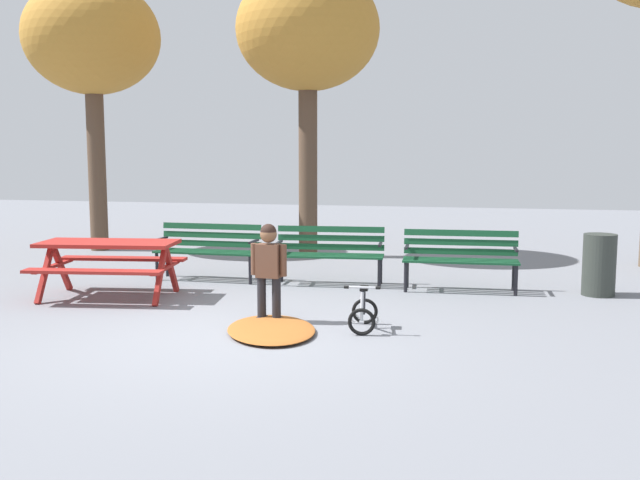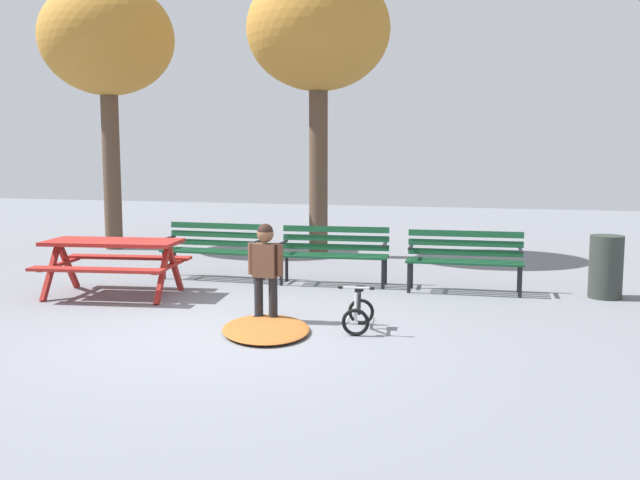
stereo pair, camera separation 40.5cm
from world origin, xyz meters
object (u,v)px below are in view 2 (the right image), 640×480
(picnic_table, at_px, (113,253))
(park_bench_right, at_px, (465,256))
(park_bench_far_left, at_px, (215,246))
(kids_bicycle, at_px, (358,312))
(child_standing, at_px, (266,264))
(trash_bin, at_px, (606,267))
(park_bench_left, at_px, (334,250))

(picnic_table, distance_m, park_bench_right, 4.85)
(park_bench_far_left, relative_size, kids_bicycle, 2.75)
(park_bench_right, relative_size, kids_bicycle, 2.77)
(child_standing, xyz_separation_m, trash_bin, (3.98, 2.45, -0.26))
(park_bench_left, xyz_separation_m, child_standing, (-0.21, -2.48, 0.17))
(park_bench_left, height_order, kids_bicycle, park_bench_left)
(kids_bicycle, bearing_deg, park_bench_far_left, 137.34)
(park_bench_far_left, height_order, park_bench_right, same)
(park_bench_right, height_order, child_standing, child_standing)
(park_bench_left, xyz_separation_m, trash_bin, (3.77, -0.03, -0.09))
(park_bench_far_left, distance_m, trash_bin, 5.66)
(picnic_table, height_order, park_bench_right, park_bench_right)
(park_bench_right, relative_size, trash_bin, 1.91)
(park_bench_left, relative_size, kids_bicycle, 2.79)
(park_bench_right, distance_m, kids_bicycle, 2.71)
(park_bench_far_left, distance_m, kids_bicycle, 3.83)
(kids_bicycle, bearing_deg, park_bench_left, 109.35)
(picnic_table, height_order, park_bench_far_left, park_bench_far_left)
(park_bench_left, relative_size, child_standing, 1.42)
(kids_bicycle, distance_m, trash_bin, 3.85)
(park_bench_left, bearing_deg, picnic_table, -149.28)
(park_bench_right, bearing_deg, trash_bin, 1.97)
(park_bench_right, distance_m, child_standing, 3.19)
(child_standing, relative_size, kids_bicycle, 1.96)
(picnic_table, distance_m, park_bench_far_left, 1.79)
(park_bench_left, distance_m, park_bench_right, 1.91)
(child_standing, bearing_deg, park_bench_right, 48.49)
(picnic_table, xyz_separation_m, kids_bicycle, (3.62, -0.99, -0.39))
(park_bench_left, height_order, trash_bin, park_bench_left)
(park_bench_far_left, height_order, child_standing, child_standing)
(kids_bicycle, height_order, trash_bin, trash_bin)
(kids_bicycle, bearing_deg, trash_bin, 41.99)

